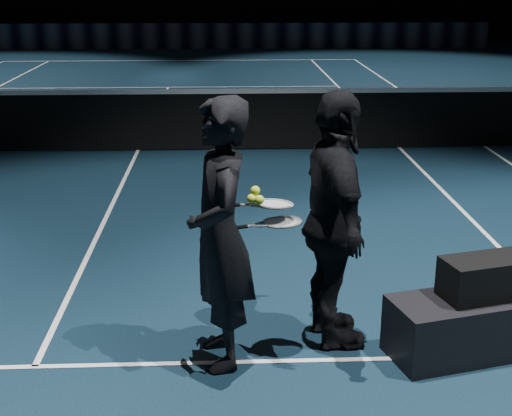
{
  "coord_description": "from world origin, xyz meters",
  "views": [
    {
      "loc": [
        1.36,
        -10.87,
        2.64
      ],
      "look_at": [
        1.57,
        -6.23,
        1.1
      ],
      "focal_mm": 50.0,
      "sensor_mm": 36.0,
      "label": 1
    }
  ],
  "objects": [
    {
      "name": "racket_lower",
      "position": [
        1.75,
        -6.22,
        0.99
      ],
      "size": [
        0.71,
        0.4,
        0.03
      ],
      "primitive_type": null,
      "rotation": [
        0.0,
        0.0,
        0.29
      ],
      "color": "black",
      "rests_on": "player_a"
    },
    {
      "name": "player_bench",
      "position": [
        3.25,
        -6.29,
        0.22
      ],
      "size": [
        1.53,
        0.83,
        0.44
      ],
      "primitive_type": "cube",
      "rotation": [
        0.0,
        0.0,
        0.25
      ],
      "color": "black",
      "rests_on": "floor"
    },
    {
      "name": "player_a",
      "position": [
        1.32,
        -6.34,
        0.95
      ],
      "size": [
        0.56,
        0.75,
        1.9
      ],
      "primitive_type": "imported",
      "rotation": [
        0.0,
        0.0,
        -1.42
      ],
      "color": "black",
      "rests_on": "floor"
    },
    {
      "name": "net_mesh",
      "position": [
        0.0,
        0.0,
        0.45
      ],
      "size": [
        12.8,
        0.02,
        0.86
      ],
      "primitive_type": "cube",
      "color": "black",
      "rests_on": "floor"
    },
    {
      "name": "player_b",
      "position": [
        2.13,
        -6.1,
        0.95
      ],
      "size": [
        0.59,
        1.16,
        1.9
      ],
      "primitive_type": "imported",
      "rotation": [
        0.0,
        0.0,
        1.69
      ],
      "color": "black",
      "rests_on": "floor"
    },
    {
      "name": "racket_bag",
      "position": [
        3.25,
        -6.29,
        0.58
      ],
      "size": [
        0.78,
        0.48,
        0.29
      ],
      "primitive_type": "cube",
      "rotation": [
        0.0,
        0.0,
        0.25
      ],
      "color": "black",
      "rests_on": "player_bench"
    },
    {
      "name": "tennis_balls",
      "position": [
        1.56,
        -6.27,
        1.2
      ],
      "size": [
        0.12,
        0.1,
        0.12
      ],
      "primitive_type": null,
      "color": "#AAD92E",
      "rests_on": "racket_upper"
    },
    {
      "name": "sponsor_backdrop",
      "position": [
        0.0,
        15.5,
        0.45
      ],
      "size": [
        22.0,
        0.15,
        0.9
      ],
      "primitive_type": "cube",
      "color": "black",
      "rests_on": "floor"
    },
    {
      "name": "net_tape",
      "position": [
        0.0,
        0.0,
        0.92
      ],
      "size": [
        12.8,
        0.03,
        0.07
      ],
      "primitive_type": "cube",
      "color": "white",
      "rests_on": "net_mesh"
    },
    {
      "name": "court_lines",
      "position": [
        0.0,
        0.0,
        0.0
      ],
      "size": [
        10.98,
        23.78,
        0.01
      ],
      "primitive_type": null,
      "color": "white",
      "rests_on": "floor"
    },
    {
      "name": "bag_signature",
      "position": [
        3.25,
        -6.45,
        0.58
      ],
      "size": [
        0.33,
        0.09,
        0.1
      ],
      "primitive_type": "cube",
      "rotation": [
        0.0,
        0.0,
        0.25
      ],
      "color": "white",
      "rests_on": "racket_bag"
    },
    {
      "name": "floor",
      "position": [
        0.0,
        0.0,
        0.0
      ],
      "size": [
        36.0,
        36.0,
        0.0
      ],
      "primitive_type": "plane",
      "color": "black",
      "rests_on": "ground"
    },
    {
      "name": "racket_upper",
      "position": [
        1.69,
        -6.19,
        1.12
      ],
      "size": [
        0.71,
        0.44,
        0.1
      ],
      "primitive_type": null,
      "rotation": [
        0.0,
        0.1,
        0.36
      ],
      "color": "black",
      "rests_on": "player_b"
    }
  ]
}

